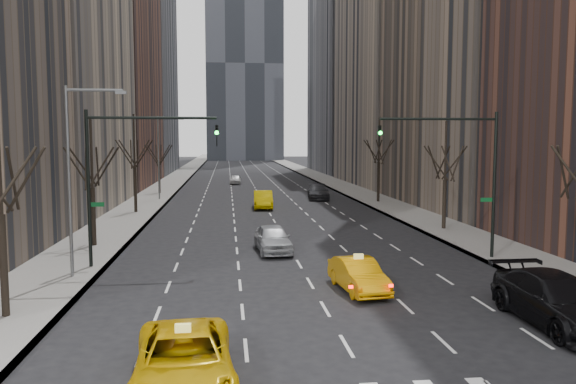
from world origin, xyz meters
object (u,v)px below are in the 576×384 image
object	(u,v)px
silver_sedan_ahead	(273,238)
parked_suv_black	(556,300)
taxi_sedan	(358,275)
taxi_suv	(184,361)

from	to	relation	value
silver_sedan_ahead	parked_suv_black	size ratio (longest dim) A/B	0.75
taxi_sedan	silver_sedan_ahead	world-z (taller)	silver_sedan_ahead
silver_sedan_ahead	taxi_suv	bearing A→B (deg)	-106.08
taxi_suv	taxi_sedan	world-z (taller)	taxi_suv
silver_sedan_ahead	parked_suv_black	distance (m)	16.84
taxi_suv	parked_suv_black	bearing A→B (deg)	12.83
taxi_suv	parked_suv_black	size ratio (longest dim) A/B	0.91
taxi_suv	silver_sedan_ahead	xyz separation A→B (m)	(3.85, 18.07, 0.02)
taxi_suv	silver_sedan_ahead	distance (m)	18.48
taxi_sedan	silver_sedan_ahead	distance (m)	9.49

